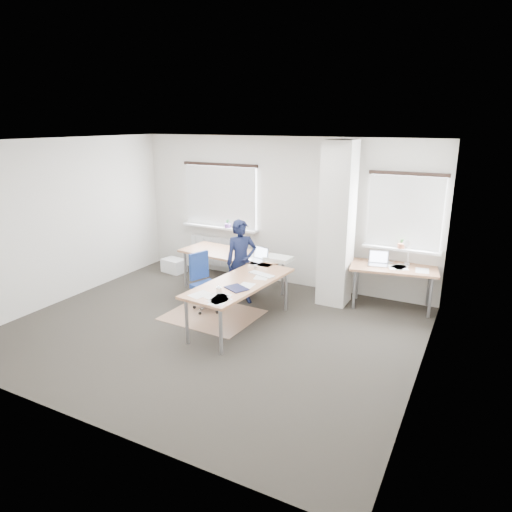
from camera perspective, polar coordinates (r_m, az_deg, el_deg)
The scene contains 8 objects.
ground at distance 7.09m, azimuth -5.62°, elevation -9.15°, with size 6.00×6.00×0.00m, color #292621.
room_shell at distance 6.81m, azimuth -2.66°, elevation 5.38°, with size 6.04×5.04×2.82m.
floor_mat at distance 7.58m, azimuth -5.44°, elevation -7.35°, with size 1.42×1.21×0.01m, color #8F694E.
white_crate at distance 9.76m, azimuth -10.22°, elevation -1.18°, with size 0.47×0.33×0.28m, color white.
desk_main at distance 7.64m, azimuth -2.16°, elevation -1.55°, with size 2.41×2.82×0.96m.
desk_side at distance 7.96m, azimuth 16.80°, elevation -1.58°, with size 1.50×0.93×1.22m.
task_chair at distance 7.72m, azimuth -6.23°, elevation -4.78°, with size 0.55×0.54×0.97m.
person at distance 7.83m, azimuth -1.85°, elevation -0.75°, with size 0.54×0.35×1.47m, color black.
Camera 1 is at (3.52, -5.34, 3.06)m, focal length 32.00 mm.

